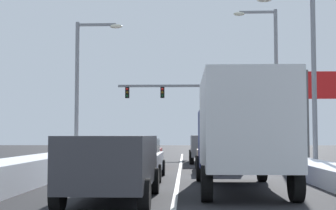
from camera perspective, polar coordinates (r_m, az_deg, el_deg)
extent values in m
plane|color=#28282B|center=(20.09, 1.30, -8.43)|extent=(120.00, 120.00, 0.00)
cube|color=silver|center=(23.60, 1.42, -7.70)|extent=(0.14, 38.75, 0.01)
cube|color=white|center=(24.11, 14.20, -6.76)|extent=(1.49, 38.75, 0.63)
cube|color=white|center=(24.23, -11.30, -6.50)|extent=(1.71, 38.75, 0.87)
cube|color=navy|center=(17.42, 7.58, -4.00)|extent=(2.35, 2.20, 2.00)
cube|color=silver|center=(13.84, 8.98, -2.03)|extent=(2.35, 5.00, 2.60)
cylinder|color=black|center=(17.69, 3.85, -7.58)|extent=(0.28, 0.92, 0.92)
cylinder|color=black|center=(17.90, 11.13, -7.48)|extent=(0.28, 0.92, 0.92)
cylinder|color=black|center=(12.31, 4.63, -9.32)|extent=(0.28, 0.92, 0.92)
cylinder|color=black|center=(12.61, 15.03, -9.08)|extent=(0.28, 0.92, 0.92)
cube|color=#937F60|center=(22.73, 5.89, -6.26)|extent=(1.82, 4.50, 0.70)
cube|color=black|center=(22.56, 5.91, -4.74)|extent=(1.64, 2.20, 0.55)
cube|color=red|center=(20.49, 4.36, -6.22)|extent=(0.24, 0.08, 0.14)
cube|color=red|center=(20.59, 8.23, -6.18)|extent=(0.24, 0.08, 0.14)
cylinder|color=black|center=(24.25, 3.54, -6.81)|extent=(0.22, 0.66, 0.66)
cylinder|color=black|center=(24.36, 7.76, -6.77)|extent=(0.22, 0.66, 0.66)
cylinder|color=black|center=(21.15, 3.75, -7.28)|extent=(0.22, 0.66, 0.66)
cylinder|color=black|center=(21.28, 8.59, -7.23)|extent=(0.22, 0.66, 0.66)
cube|color=slate|center=(29.48, 4.66, -4.85)|extent=(1.95, 4.90, 1.25)
cube|color=black|center=(27.07, 4.88, -4.38)|extent=(1.56, 0.06, 0.55)
cube|color=red|center=(27.06, 3.23, -5.18)|extent=(0.20, 0.08, 0.28)
cube|color=red|center=(27.14, 6.54, -5.16)|extent=(0.20, 0.08, 0.28)
cylinder|color=black|center=(31.17, 2.76, -6.03)|extent=(0.25, 0.74, 0.74)
cylinder|color=black|center=(31.26, 6.28, -6.01)|extent=(0.25, 0.74, 0.74)
cylinder|color=black|center=(27.78, 2.84, -6.33)|extent=(0.25, 0.74, 0.74)
cylinder|color=black|center=(27.87, 6.79, -6.30)|extent=(0.25, 0.74, 0.74)
cube|color=#38383D|center=(12.37, -6.58, -6.57)|extent=(1.95, 4.90, 1.25)
cube|color=black|center=(9.99, -8.66, -5.68)|extent=(1.56, 0.06, 0.55)
cube|color=red|center=(10.19, -13.03, -7.70)|extent=(0.20, 0.08, 0.28)
cube|color=red|center=(9.90, -4.19, -7.91)|extent=(0.20, 0.08, 0.28)
cylinder|color=black|center=(14.26, -9.40, -8.87)|extent=(0.25, 0.74, 0.74)
cylinder|color=black|center=(14.01, -1.63, -9.01)|extent=(0.25, 0.74, 0.74)
cylinder|color=black|center=(10.96, -13.00, -10.43)|extent=(0.25, 0.74, 0.74)
cylinder|color=black|center=(10.64, -2.83, -10.73)|extent=(0.25, 0.74, 0.74)
cube|color=silver|center=(18.68, -3.66, -6.85)|extent=(1.82, 4.50, 0.70)
cube|color=black|center=(18.50, -3.70, -5.01)|extent=(1.64, 2.20, 0.55)
cube|color=red|center=(16.58, -6.83, -6.83)|extent=(0.24, 0.08, 0.14)
cube|color=red|center=(16.42, -2.02, -6.88)|extent=(0.24, 0.08, 0.14)
cylinder|color=black|center=(20.34, -5.74, -7.42)|extent=(0.22, 0.66, 0.66)
cylinder|color=black|center=(20.17, -0.69, -7.47)|extent=(0.22, 0.66, 0.66)
cylinder|color=black|center=(17.28, -7.16, -8.09)|extent=(0.22, 0.66, 0.66)
cylinder|color=black|center=(17.08, -1.19, -8.17)|extent=(0.22, 0.66, 0.66)
cube|color=maroon|center=(24.87, -3.04, -6.04)|extent=(1.82, 4.50, 0.70)
cube|color=black|center=(24.70, -3.07, -4.66)|extent=(1.64, 2.20, 0.55)
cube|color=red|center=(22.75, -5.28, -5.96)|extent=(0.24, 0.08, 0.14)
cube|color=red|center=(22.62, -1.78, -5.99)|extent=(0.24, 0.08, 0.14)
cylinder|color=black|center=(26.51, -4.67, -6.54)|extent=(0.22, 0.66, 0.66)
cylinder|color=black|center=(26.36, -0.80, -6.56)|extent=(0.22, 0.66, 0.66)
cylinder|color=black|center=(23.44, -5.57, -6.92)|extent=(0.22, 0.66, 0.66)
cylinder|color=black|center=(23.27, -1.19, -6.96)|extent=(0.22, 0.66, 0.66)
cylinder|color=slate|center=(41.44, 8.49, -1.62)|extent=(0.28, 0.28, 6.20)
cube|color=slate|center=(41.38, 1.23, 2.30)|extent=(10.46, 0.20, 0.20)
cube|color=black|center=(41.35, 4.05, 1.51)|extent=(0.34, 0.34, 0.95)
sphere|color=red|center=(41.19, 4.06, 1.93)|extent=(0.22, 0.22, 0.22)
sphere|color=#593F0C|center=(41.16, 4.06, 1.54)|extent=(0.22, 0.22, 0.22)
sphere|color=#0C3819|center=(41.14, 4.06, 1.14)|extent=(0.22, 0.22, 0.22)
cube|color=black|center=(41.37, -0.66, 1.50)|extent=(0.34, 0.34, 0.95)
sphere|color=red|center=(41.21, -0.68, 1.92)|extent=(0.22, 0.22, 0.22)
sphere|color=#593F0C|center=(41.18, -0.68, 1.53)|extent=(0.22, 0.22, 0.22)
sphere|color=#0C3819|center=(41.16, -0.68, 1.13)|extent=(0.22, 0.22, 0.22)
cube|color=black|center=(41.63, -4.88, 1.48)|extent=(0.34, 0.34, 0.95)
sphere|color=red|center=(41.47, -4.90, 1.90)|extent=(0.22, 0.22, 0.22)
sphere|color=#593F0C|center=(41.44, -4.91, 1.51)|extent=(0.22, 0.22, 0.22)
sphere|color=#0C3819|center=(41.42, -4.91, 1.11)|extent=(0.22, 0.22, 0.22)
cylinder|color=gray|center=(22.68, 17.03, 2.62)|extent=(0.22, 0.22, 8.17)
ellipsoid|color=#EAE5C6|center=(22.95, 11.41, 12.23)|extent=(0.70, 0.36, 0.24)
cylinder|color=gray|center=(29.50, 12.81, 2.26)|extent=(0.22, 0.22, 9.32)
cube|color=gray|center=(30.10, 10.59, 10.84)|extent=(2.20, 0.14, 0.14)
ellipsoid|color=#EAE5C6|center=(29.94, 8.48, 10.70)|extent=(0.70, 0.36, 0.24)
cylinder|color=gray|center=(27.37, -10.82, 1.40)|extent=(0.22, 0.22, 8.09)
cube|color=gray|center=(27.76, -8.48, 9.45)|extent=(2.20, 0.14, 0.14)
ellipsoid|color=#EAE5C6|center=(27.56, -6.20, 9.31)|extent=(0.70, 0.36, 0.24)
cylinder|color=#59595B|center=(28.92, 16.31, -1.36)|extent=(0.16, 0.16, 5.50)
cube|color=red|center=(29.31, 18.14, 2.27)|extent=(3.20, 0.12, 1.60)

